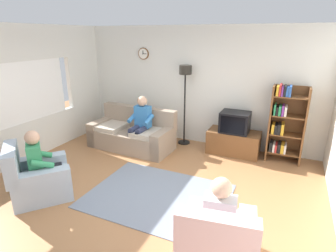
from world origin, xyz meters
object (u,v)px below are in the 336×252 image
object	(u,v)px
couch	(132,134)
armchair_near_bookshelf	(217,245)
tv_stand	(233,142)
floor_lamp	(185,83)
tv	(235,122)
armchair_near_window	(39,180)
person_in_right_armchair	(220,216)
person_in_left_armchair	(42,161)
bookshelf	(284,123)
person_on_couch	(140,121)

from	to	relation	value
couch	armchair_near_bookshelf	distance (m)	3.71
tv_stand	floor_lamp	bearing A→B (deg)	175.28
tv	tv_stand	bearing A→B (deg)	90.00
armchair_near_window	person_in_right_armchair	world-z (taller)	person_in_right_armchair
couch	tv_stand	size ratio (longest dim) A/B	1.76
person_in_left_armchair	bookshelf	bearing A→B (deg)	41.38
tv	armchair_near_bookshelf	bearing A→B (deg)	-81.23
tv	armchair_near_bookshelf	xyz separation A→B (m)	(0.49, -3.18, -0.44)
floor_lamp	armchair_near_window	size ratio (longest dim) A/B	1.56
tv_stand	bookshelf	size ratio (longest dim) A/B	0.69
bookshelf	person_on_couch	world-z (taller)	bookshelf
bookshelf	armchair_near_bookshelf	bearing A→B (deg)	-98.20
tv_stand	person_in_left_armchair	bearing A→B (deg)	-129.76
armchair_near_window	person_in_right_armchair	size ratio (longest dim) A/B	1.06
floor_lamp	person_in_right_armchair	size ratio (longest dim) A/B	1.65
tv	bookshelf	size ratio (longest dim) A/B	0.38
floor_lamp	person_in_left_armchair	world-z (taller)	floor_lamp
tv	armchair_near_window	distance (m)	3.89
floor_lamp	person_on_couch	size ratio (longest dim) A/B	1.49
couch	person_in_right_armchair	world-z (taller)	person_in_right_armchair
tv	bookshelf	xyz separation A→B (m)	(0.96, 0.09, 0.08)
tv_stand	armchair_near_bookshelf	world-z (taller)	armchair_near_bookshelf
floor_lamp	armchair_near_bookshelf	size ratio (longest dim) A/B	1.87
floor_lamp	person_on_couch	world-z (taller)	floor_lamp
person_on_couch	bookshelf	bearing A→B (deg)	15.81
bookshelf	person_in_left_armchair	xyz separation A→B (m)	(-3.39, -2.99, -0.20)
couch	person_in_left_armchair	world-z (taller)	person_in_left_armchair
person_in_right_armchair	person_in_left_armchair	bearing A→B (deg)	176.18
bookshelf	armchair_near_bookshelf	distance (m)	3.35
couch	person_on_couch	size ratio (longest dim) A/B	1.56
floor_lamp	armchair_near_bookshelf	distance (m)	3.89
tv_stand	person_in_left_armchair	xyz separation A→B (m)	(-2.43, -2.92, 0.35)
floor_lamp	person_in_right_armchair	distance (m)	3.72
person_in_left_armchair	armchair_near_window	bearing A→B (deg)	-129.77
couch	floor_lamp	size ratio (longest dim) A/B	1.05
bookshelf	tv	bearing A→B (deg)	-174.54
armchair_near_bookshelf	person_in_left_armchair	bearing A→B (deg)	174.47
tv	armchair_near_window	xyz separation A→B (m)	(-2.49, -2.97, -0.44)
couch	person_on_couch	bearing A→B (deg)	-20.58
armchair_near_bookshelf	person_on_couch	size ratio (longest dim) A/B	0.80
armchair_near_window	armchair_near_bookshelf	distance (m)	2.99
bookshelf	floor_lamp	bearing A→B (deg)	179.16
tv_stand	person_in_right_armchair	size ratio (longest dim) A/B	0.98
tv	armchair_near_bookshelf	world-z (taller)	tv
person_in_left_armchair	person_in_right_armchair	world-z (taller)	same
tv_stand	person_in_right_armchair	bearing A→B (deg)	-81.30
couch	tv_stand	distance (m)	2.28
bookshelf	armchair_near_window	xyz separation A→B (m)	(-3.45, -3.06, -0.52)
armchair_near_bookshelf	bookshelf	bearing A→B (deg)	81.80
tv_stand	armchair_near_bookshelf	xyz separation A→B (m)	(0.49, -3.20, 0.04)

